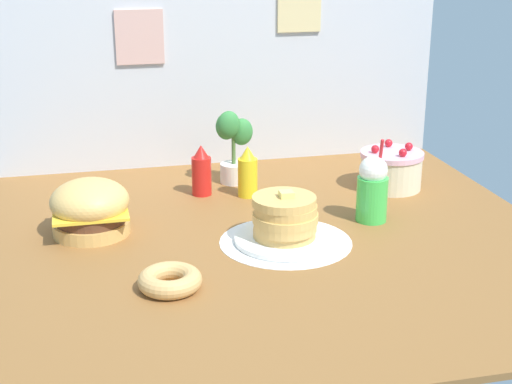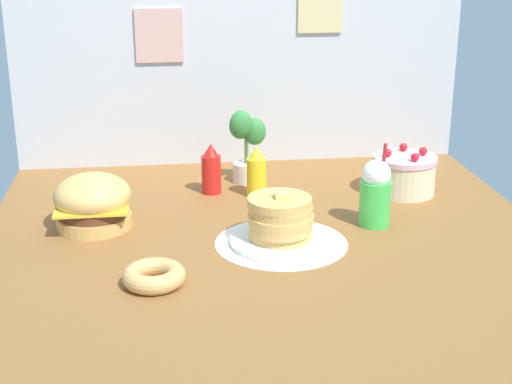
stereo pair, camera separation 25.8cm
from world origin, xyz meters
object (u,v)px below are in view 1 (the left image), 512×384
Objects in this scene: mustard_bottle at (248,173)px; pancake_stack at (285,222)px; layer_cake at (391,169)px; burger at (90,208)px; potted_plant at (233,144)px; donut_pink_glaze at (170,280)px; ketchup_bottle at (201,172)px; cream_soda_cup at (372,189)px.

pancake_stack is at bearing -87.68° from mustard_bottle.
layer_cake is at bearing -3.75° from mustard_bottle.
mustard_bottle is (59.72, 24.65, 0.17)cm from burger.
layer_cake is at bearing 10.13° from burger.
burger is 71.75cm from potted_plant.
mustard_bottle reaches higher than donut_pink_glaze.
cream_soda_cup is at bearing -37.29° from ketchup_bottle.
cream_soda_cup is at bearing 26.30° from donut_pink_glaze.
cream_soda_cup is (96.50, -10.45, 2.64)cm from burger.
pancake_stack is at bearing -141.87° from layer_cake.
donut_pink_glaze is 98.35cm from potted_plant.
mustard_bottle reaches higher than pancake_stack.
layer_cake is at bearing 56.88° from cream_soda_cup.
layer_cake is at bearing -7.32° from ketchup_bottle.
ketchup_bottle is (-74.15, 9.53, 1.55)cm from layer_cake.
burger is 1.06× the size of layer_cake.
mustard_bottle is (-1.91, 47.18, 1.97)cm from pancake_stack.
pancake_stack is 65.39cm from potted_plant.
potted_plant is at bearing 93.53° from pancake_stack.
burger reaches higher than pancake_stack.
mustard_bottle reaches higher than layer_cake.
cream_soda_cup is (-20.46, -31.36, 4.01)cm from layer_cake.
cream_soda_cup reaches higher than layer_cake.
layer_cake is at bearing 35.55° from donut_pink_glaze.
potted_plant is (14.82, 11.69, 7.00)cm from ketchup_bottle.
donut_pink_glaze is (20.54, -47.98, -6.07)cm from burger.
layer_cake is 1.25× the size of ketchup_bottle.
burger reaches higher than layer_cake.
pancake_stack is 47.26cm from mustard_bottle.
cream_soda_cup is (36.78, -35.10, 2.47)cm from mustard_bottle.
cream_soda_cup is (34.88, 12.07, 4.43)cm from pancake_stack.
ketchup_bottle is (-18.81, 52.96, 1.97)cm from pancake_stack.
pancake_stack is at bearing 31.79° from donut_pink_glaze.
mustard_bottle is (-57.24, 3.75, 1.55)cm from layer_cake.
cream_soda_cup is 0.98× the size of potted_plant.
cream_soda_cup reaches higher than ketchup_bottle.
burger is 0.78× the size of pancake_stack.
burger is 1.43× the size of donut_pink_glaze.
pancake_stack is (61.63, -22.52, -1.79)cm from burger.
mustard_bottle is at bearing 22.43° from burger.
cream_soda_cup is at bearing -6.18° from burger.
donut_pink_glaze is at bearing -66.82° from burger.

